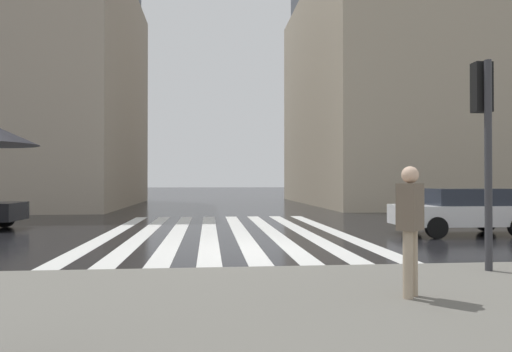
% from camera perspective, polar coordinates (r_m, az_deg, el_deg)
% --- Properties ---
extents(ground_plane, '(220.00, 220.00, 0.00)m').
position_cam_1_polar(ground_plane, '(11.38, -1.23, -8.88)').
color(ground_plane, black).
extents(zebra_crossing, '(13.00, 7.50, 0.01)m').
position_cam_1_polar(zebra_crossing, '(15.32, -3.78, -6.72)').
color(zebra_crossing, silver).
rests_on(zebra_crossing, ground_plane).
extents(haussmann_block_corner, '(19.07, 22.85, 18.86)m').
position_cam_1_polar(haussmann_block_corner, '(38.72, 23.06, 10.77)').
color(haussmann_block_corner, tan).
rests_on(haussmann_block_corner, ground_plane).
extents(traffic_signal_post, '(0.44, 0.30, 3.51)m').
position_cam_1_polar(traffic_signal_post, '(8.95, 25.70, 6.14)').
color(traffic_signal_post, '#333338').
rests_on(traffic_signal_post, sidewalk_pavement).
extents(car_white, '(1.85, 4.10, 1.41)m').
position_cam_1_polar(car_white, '(15.79, 23.73, -3.76)').
color(car_white, silver).
rests_on(car_white, ground_plane).
extents(pedestrian_approaching_kerb, '(0.46, 0.45, 1.68)m').
position_cam_1_polar(pedestrian_approaching_kerb, '(6.43, 18.04, -5.07)').
color(pedestrian_approaching_kerb, '#6B5B4C').
rests_on(pedestrian_approaching_kerb, sidewalk_pavement).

